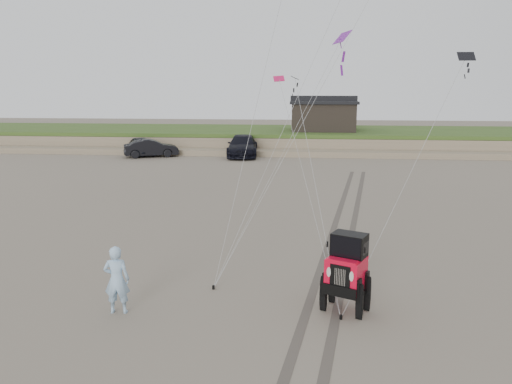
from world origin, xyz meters
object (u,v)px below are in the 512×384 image
cabin (323,115)px  truck_b (151,148)px  jeep (346,281)px  truck_c (243,146)px  truck_a (141,146)px  man (117,280)px

cabin → truck_b: (-14.88, -8.05, -2.48)m
truck_b → jeep: jeep is taller
truck_b → truck_c: size_ratio=0.74×
truck_c → truck_b: bearing=-175.3°
truck_c → truck_a: bearing=176.4°
truck_a → jeep: (15.62, -30.04, 0.07)m
cabin → truck_a: size_ratio=1.39×
truck_c → jeep: (6.59, -30.20, -0.04)m
cabin → man: 38.31m
truck_c → man: (0.55, -30.91, 0.03)m
truck_c → man: size_ratio=3.33×
cabin → man: cabin is taller
truck_c → jeep: size_ratio=1.35×
truck_a → jeep: size_ratio=1.01×
cabin → truck_b: size_ratio=1.39×
man → truck_c: bearing=-96.3°
truck_a → man: (9.57, -30.74, 0.14)m
truck_c → jeep: bearing=-82.4°
jeep → cabin: bearing=114.1°
truck_b → man: (8.33, -29.62, 0.17)m
cabin → truck_c: (-7.11, -6.76, -2.34)m
cabin → truck_a: (-16.13, -6.93, -2.45)m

